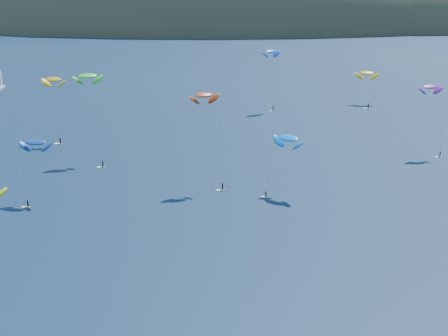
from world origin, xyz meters
TOP-DOWN VIEW (x-y plane):
  - island at (39.40, 562.36)m, footprint 730.00×300.00m
  - sailboat at (-88.13, 224.00)m, footprint 9.60×8.37m
  - kitesurfer_1 at (-41.90, 138.99)m, footprint 9.57×10.54m
  - kitesurfer_3 at (-26.97, 119.94)m, footprint 10.10×14.96m
  - kitesurfer_4 at (32.65, 183.68)m, footprint 8.93×9.99m
  - kitesurfer_5 at (28.58, 88.32)m, footprint 11.08×9.98m
  - kitesurfer_6 at (75.31, 122.41)m, footprint 8.07×8.71m
  - kitesurfer_9 at (7.31, 95.98)m, footprint 9.59×10.11m
  - kitesurfer_10 at (-33.87, 85.05)m, footprint 8.25×9.57m
  - kitesurfer_11 at (73.34, 192.23)m, footprint 9.99×14.75m

SIDE VIEW (x-z plane):
  - island at x=39.40m, z-range -115.74..94.26m
  - sailboat at x=-88.13m, z-range -5.13..7.08m
  - kitesurfer_11 at x=73.34m, z-range 4.86..19.80m
  - kitesurfer_5 at x=28.58m, z-range 5.79..22.26m
  - kitesurfer_10 at x=-33.87m, z-range 6.01..22.48m
  - kitesurfer_1 at x=-41.90m, z-range 8.67..31.00m
  - kitesurfer_6 at x=75.31m, z-range 9.03..31.43m
  - kitesurfer_4 at x=32.65m, z-range 10.10..34.99m
  - kitesurfer_9 at x=7.31m, z-range 10.64..36.33m
  - kitesurfer_3 at x=-26.97m, z-range 10.97..37.66m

